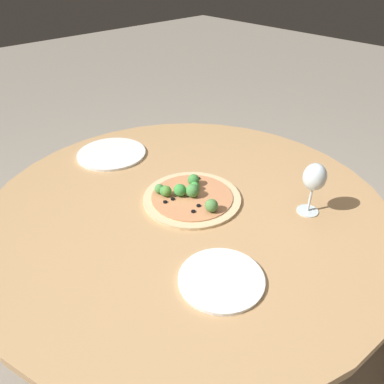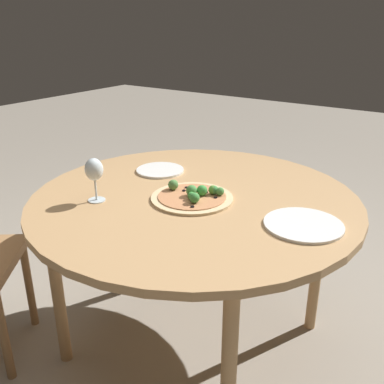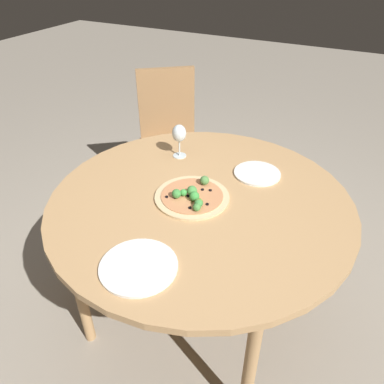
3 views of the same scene
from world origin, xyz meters
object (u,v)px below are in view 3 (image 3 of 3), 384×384
Objects in this scene: plate_far at (257,173)px; pizza at (192,196)px; chair at (170,138)px; wine_glass at (179,134)px; plate_near at (139,266)px.

pizza is at bearing -30.54° from plate_far.
chair is 1.04m from pizza.
chair is 5.60× the size of wine_glass.
pizza is 0.36m from plate_far.
chair is at bearing -145.06° from wine_glass.
wine_glass is 0.63× the size of plate_near.
chair is 1.42m from plate_near.
plate_far is (-0.76, 0.17, -0.00)m from plate_near.
wine_glass is 0.78× the size of plate_far.
pizza is at bearing -91.93° from chair.
wine_glass is at bearing -88.35° from plate_far.
plate_near is (0.74, 0.24, -0.12)m from wine_glass.
wine_glass is 0.43m from plate_far.
wine_glass is 0.79m from plate_near.
plate_far is at bearing -70.84° from chair.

